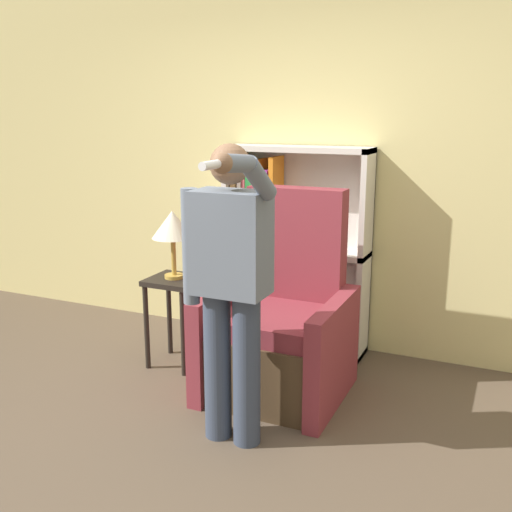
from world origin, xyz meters
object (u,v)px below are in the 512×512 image
Objects in this scene: table_lamp at (173,226)px; person_standing at (230,280)px; armchair at (281,332)px; side_table at (175,298)px; bookcase at (279,251)px.

person_standing is at bearing -42.97° from table_lamp.
armchair reaches higher than side_table.
armchair is (0.32, -0.75, -0.35)m from bookcase.
side_table is (-0.84, 0.07, 0.09)m from armchair.
armchair is 0.84m from side_table.
side_table is 0.52m from table_lamp.
armchair is at bearing 88.69° from person_standing.
bookcase is 1.18× the size of armchair.
armchair is 2.02× the size of side_table.
side_table is at bearing 175.29° from armchair.
person_standing is 1.20m from side_table.
side_table is at bearing -127.07° from bookcase.
armchair is 0.80× the size of person_standing.
bookcase is 0.90m from table_lamp.
person_standing reaches higher than side_table.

